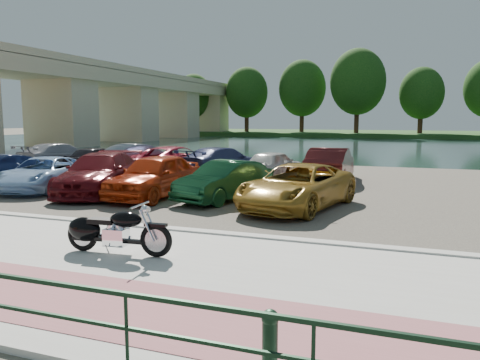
% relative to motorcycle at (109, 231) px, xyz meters
% --- Properties ---
extents(ground, '(200.00, 200.00, 0.00)m').
position_rel_motorcycle_xyz_m(ground, '(0.89, 0.27, -0.56)').
color(ground, '#595447').
rests_on(ground, ground).
extents(promenade, '(60.00, 6.00, 0.10)m').
position_rel_motorcycle_xyz_m(promenade, '(0.89, -0.73, -0.51)').
color(promenade, '#BCB9B1').
rests_on(promenade, ground).
extents(pink_path, '(60.00, 2.00, 0.01)m').
position_rel_motorcycle_xyz_m(pink_path, '(0.89, -2.23, -0.46)').
color(pink_path, '#A15B60').
rests_on(pink_path, promenade).
extents(kerb, '(60.00, 0.30, 0.14)m').
position_rel_motorcycle_xyz_m(kerb, '(0.89, 2.27, -0.49)').
color(kerb, '#BCB9B1').
rests_on(kerb, ground).
extents(parking_lot, '(60.00, 18.00, 0.04)m').
position_rel_motorcycle_xyz_m(parking_lot, '(0.89, 11.27, -0.54)').
color(parking_lot, '#47413A').
rests_on(parking_lot, ground).
extents(river, '(120.00, 40.00, 0.00)m').
position_rel_motorcycle_xyz_m(river, '(0.89, 40.27, -0.56)').
color(river, '#192D29').
rests_on(river, ground).
extents(far_bank, '(120.00, 24.00, 0.60)m').
position_rel_motorcycle_xyz_m(far_bank, '(0.89, 72.27, -0.26)').
color(far_bank, '#204217').
rests_on(far_bank, ground).
extents(bridge, '(7.00, 56.00, 8.55)m').
position_rel_motorcycle_xyz_m(bridge, '(-27.11, 41.29, 4.96)').
color(bridge, '#C9AF8C').
rests_on(bridge, ground).
extents(far_trees, '(70.25, 10.68, 12.52)m').
position_rel_motorcycle_xyz_m(far_trees, '(5.25, 66.06, 6.93)').
color(far_trees, '#381E14').
rests_on(far_trees, far_bank).
extents(motorcycle, '(2.33, 0.75, 1.05)m').
position_rel_motorcycle_xyz_m(motorcycle, '(0.00, 0.00, 0.00)').
color(motorcycle, black).
rests_on(motorcycle, promenade).
extents(car_2, '(3.10, 4.94, 1.27)m').
position_rel_motorcycle_xyz_m(car_2, '(-7.73, 6.62, 0.12)').
color(car_2, '#A0C2E9').
rests_on(car_2, parking_lot).
extents(car_3, '(3.42, 5.52, 1.49)m').
position_rel_motorcycle_xyz_m(car_3, '(-5.09, 6.59, 0.22)').
color(car_3, '#520B10').
rests_on(car_3, parking_lot).
extents(car_4, '(1.92, 4.54, 1.53)m').
position_rel_motorcycle_xyz_m(car_4, '(-2.75, 6.54, 0.25)').
color(car_4, '#AB2C0B').
rests_on(car_4, parking_lot).
extents(car_5, '(2.50, 4.29, 1.34)m').
position_rel_motorcycle_xyz_m(car_5, '(-0.21, 6.86, 0.15)').
color(car_5, '#103D20').
rests_on(car_5, parking_lot).
extents(car_6, '(3.29, 5.32, 1.38)m').
position_rel_motorcycle_xyz_m(car_6, '(2.42, 6.28, 0.17)').
color(car_6, '#A37925').
rests_on(car_6, parking_lot).
extents(car_7, '(2.54, 5.09, 1.42)m').
position_rel_motorcycle_xyz_m(car_7, '(-12.61, 13.15, 0.19)').
color(car_7, '#95959D').
rests_on(car_7, parking_lot).
extents(car_8, '(1.65, 3.92, 1.33)m').
position_rel_motorcycle_xyz_m(car_8, '(-9.99, 12.87, 0.14)').
color(car_8, black).
rests_on(car_8, parking_lot).
extents(car_9, '(3.10, 4.70, 1.46)m').
position_rel_motorcycle_xyz_m(car_9, '(-7.55, 13.24, 0.21)').
color(car_9, slate).
rests_on(car_9, parking_lot).
extents(car_10, '(3.06, 5.44, 1.43)m').
position_rel_motorcycle_xyz_m(car_10, '(-5.16, 12.60, 0.20)').
color(car_10, maroon).
rests_on(car_10, parking_lot).
extents(car_11, '(3.31, 5.26, 1.42)m').
position_rel_motorcycle_xyz_m(car_11, '(-2.77, 12.91, 0.19)').
color(car_11, navy).
rests_on(car_11, parking_lot).
extents(car_12, '(2.27, 4.10, 1.32)m').
position_rel_motorcycle_xyz_m(car_12, '(-0.26, 12.98, 0.14)').
color(car_12, silver).
rests_on(car_12, parking_lot).
extents(car_13, '(1.65, 4.59, 1.51)m').
position_rel_motorcycle_xyz_m(car_13, '(2.38, 12.85, 0.23)').
color(car_13, '#4D1415').
rests_on(car_13, parking_lot).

